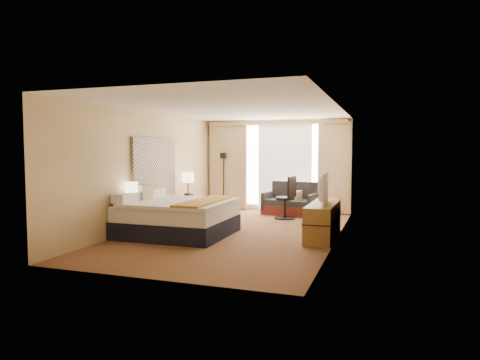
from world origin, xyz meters
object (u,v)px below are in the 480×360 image
(lamp_right, at_px, (188,178))
(television, at_px, (320,188))
(desk_chair, at_px, (287,200))
(media_dresser, at_px, (323,221))
(lamp_left, at_px, (131,188))
(nightstand_right, at_px, (187,207))
(nightstand_left, at_px, (132,223))
(floor_lamp, at_px, (223,169))
(loveseat, at_px, (291,204))
(bed, at_px, (177,217))

(lamp_right, distance_m, television, 3.93)
(lamp_right, bearing_deg, desk_chair, 15.18)
(media_dresser, bearing_deg, lamp_left, -165.13)
(nightstand_right, distance_m, desk_chair, 2.59)
(media_dresser, xyz_separation_m, television, (-0.05, -0.16, 0.65))
(nightstand_left, distance_m, lamp_right, 2.59)
(media_dresser, xyz_separation_m, desk_chair, (-1.20, 2.09, 0.14))
(media_dresser, distance_m, floor_lamp, 4.81)
(media_dresser, bearing_deg, nightstand_left, -164.16)
(lamp_right, xyz_separation_m, television, (3.60, -1.59, -0.03))
(nightstand_left, distance_m, loveseat, 4.60)
(nightstand_right, height_order, floor_lamp, floor_lamp)
(nightstand_left, bearing_deg, lamp_left, 128.99)
(bed, xyz_separation_m, desk_chair, (1.69, 2.74, 0.11))
(lamp_left, height_order, lamp_right, lamp_right)
(nightstand_left, relative_size, desk_chair, 0.50)
(lamp_left, bearing_deg, bed, 21.95)
(media_dresser, height_order, floor_lamp, floor_lamp)
(bed, relative_size, lamp_right, 3.33)
(nightstand_left, bearing_deg, nightstand_right, 90.00)
(media_dresser, distance_m, bed, 2.96)
(nightstand_left, distance_m, bed, 0.91)
(nightstand_right, height_order, lamp_right, lamp_right)
(nightstand_right, distance_m, floor_lamp, 2.08)
(nightstand_left, height_order, floor_lamp, floor_lamp)
(nightstand_right, distance_m, loveseat, 2.81)
(media_dresser, xyz_separation_m, lamp_right, (-3.65, 1.42, 0.69))
(nightstand_right, relative_size, media_dresser, 0.31)
(lamp_left, relative_size, television, 0.51)
(nightstand_right, bearing_deg, media_dresser, -21.40)
(loveseat, xyz_separation_m, lamp_right, (-2.38, -1.43, 0.75))
(television, bearing_deg, desk_chair, 22.23)
(nightstand_right, bearing_deg, lamp_right, -26.93)
(floor_lamp, distance_m, lamp_right, 1.90)
(bed, bearing_deg, media_dresser, 12.67)
(nightstand_right, bearing_deg, lamp_left, -91.06)
(desk_chair, bearing_deg, lamp_right, -151.84)
(nightstand_left, relative_size, loveseat, 0.36)
(desk_chair, height_order, television, television)
(bed, height_order, loveseat, bed)
(loveseat, relative_size, television, 1.44)
(television, bearing_deg, lamp_right, 61.29)
(television, bearing_deg, nightstand_left, 98.74)
(nightstand_left, relative_size, lamp_right, 0.87)
(lamp_left, bearing_deg, television, 12.66)
(nightstand_left, height_order, nightstand_right, same)
(loveseat, distance_m, television, 3.33)
(floor_lamp, height_order, lamp_left, floor_lamp)
(loveseat, bearing_deg, desk_chair, -75.20)
(loveseat, bearing_deg, bed, -104.67)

